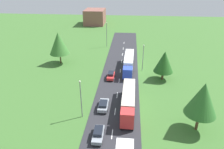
% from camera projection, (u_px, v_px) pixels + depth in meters
% --- Properties ---
extents(road, '(10.00, 140.00, 0.06)m').
position_uv_depth(road, '(112.00, 139.00, 35.03)').
color(road, '#2B2B30').
rests_on(road, ground).
extents(truck_second, '(2.69, 13.59, 3.59)m').
position_uv_depth(truck_second, '(128.00, 100.00, 41.88)').
color(truck_second, red).
rests_on(truck_second, road).
extents(truck_third, '(2.86, 14.66, 3.80)m').
position_uv_depth(truck_third, '(129.00, 62.00, 59.58)').
color(truck_third, blue).
rests_on(truck_third, road).
extents(car_third, '(1.77, 4.32, 1.56)m').
position_uv_depth(car_third, '(98.00, 134.00, 34.99)').
color(car_third, '#8C939E').
rests_on(car_third, road).
extents(car_fourth, '(1.92, 4.38, 1.49)m').
position_uv_depth(car_fourth, '(103.00, 105.00, 42.63)').
color(car_fourth, '#8C939E').
rests_on(car_fourth, road).
extents(car_fifth, '(1.83, 4.35, 1.60)m').
position_uv_depth(car_fifth, '(111.00, 75.00, 55.02)').
color(car_fifth, red).
rests_on(car_fifth, road).
extents(lamppost_second, '(0.36, 0.36, 7.93)m').
position_uv_depth(lamppost_second, '(81.00, 97.00, 38.61)').
color(lamppost_second, slate).
rests_on(lamppost_second, ground).
extents(lamppost_third, '(0.36, 0.36, 7.71)m').
position_uv_depth(lamppost_third, '(143.00, 56.00, 58.04)').
color(lamppost_third, slate).
rests_on(lamppost_third, ground).
extents(lamppost_fourth, '(0.36, 0.36, 9.27)m').
position_uv_depth(lamppost_fourth, '(107.00, 33.00, 77.13)').
color(lamppost_fourth, slate).
rests_on(lamppost_fourth, ground).
extents(tree_oak, '(5.37, 5.37, 9.34)m').
position_uv_depth(tree_oak, '(203.00, 99.00, 34.57)').
color(tree_oak, '#513823').
rests_on(tree_oak, ground).
extents(tree_maple, '(4.99, 4.99, 7.76)m').
position_uv_depth(tree_maple, '(164.00, 62.00, 52.73)').
color(tree_maple, '#513823').
rests_on(tree_maple, ground).
extents(tree_pine, '(5.92, 5.92, 9.69)m').
position_uv_depth(tree_pine, '(59.00, 43.00, 61.92)').
color(tree_pine, '#513823').
rests_on(tree_pine, ground).
extents(distant_building, '(10.43, 13.19, 7.78)m').
position_uv_depth(distant_building, '(95.00, 17.00, 113.30)').
color(distant_building, brown).
rests_on(distant_building, ground).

